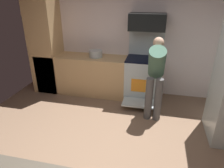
{
  "coord_description": "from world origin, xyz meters",
  "views": [
    {
      "loc": [
        0.64,
        -2.25,
        2.24
      ],
      "look_at": [
        0.06,
        0.3,
        1.05
      ],
      "focal_mm": 32.62,
      "sensor_mm": 36.0,
      "label": 1
    }
  ],
  "objects_px": {
    "microwave": "(147,22)",
    "person_cook": "(156,74)",
    "oven_range": "(143,77)",
    "stock_pot": "(96,54)"
  },
  "relations": [
    {
      "from": "oven_range",
      "to": "person_cook",
      "type": "relative_size",
      "value": 1.01
    },
    {
      "from": "oven_range",
      "to": "microwave",
      "type": "height_order",
      "value": "microwave"
    },
    {
      "from": "microwave",
      "to": "person_cook",
      "type": "height_order",
      "value": "microwave"
    },
    {
      "from": "person_cook",
      "to": "oven_range",
      "type": "bearing_deg",
      "value": 110.72
    },
    {
      "from": "stock_pot",
      "to": "person_cook",
      "type": "bearing_deg",
      "value": -27.52
    },
    {
      "from": "stock_pot",
      "to": "oven_range",
      "type": "bearing_deg",
      "value": -0.75
    },
    {
      "from": "oven_range",
      "to": "person_cook",
      "type": "xyz_separation_m",
      "value": [
        0.26,
        -0.69,
        0.37
      ]
    },
    {
      "from": "oven_range",
      "to": "stock_pot",
      "type": "relative_size",
      "value": 5.12
    },
    {
      "from": "microwave",
      "to": "person_cook",
      "type": "relative_size",
      "value": 0.49
    },
    {
      "from": "microwave",
      "to": "person_cook",
      "type": "distance_m",
      "value": 1.15
    }
  ]
}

